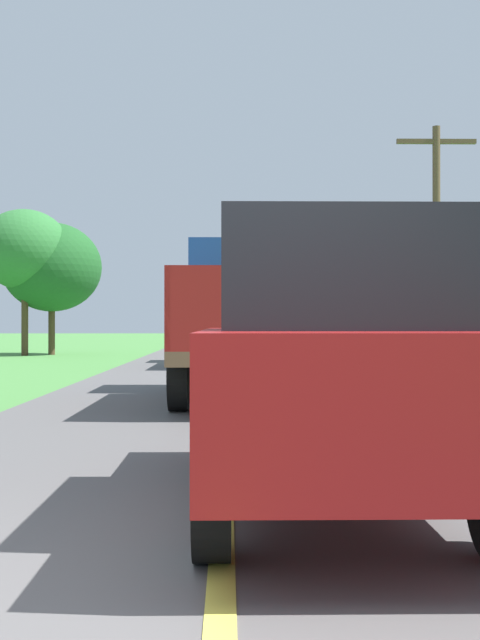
{
  "coord_description": "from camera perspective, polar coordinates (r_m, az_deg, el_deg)",
  "views": [
    {
      "loc": [
        0.03,
        -3.59,
        1.34
      ],
      "look_at": [
        0.24,
        9.7,
        1.4
      ],
      "focal_mm": 42.59,
      "sensor_mm": 36.0,
      "label": 1
    }
  ],
  "objects": [
    {
      "name": "centre_line",
      "position": [
        3.8,
        -1.44,
        -19.55
      ],
      "size": [
        0.14,
        108.0,
        0.01
      ],
      "primitive_type": "cube",
      "color": "#E0D64C",
      "rests_on": "road_surface"
    },
    {
      "name": "utility_pole_roadside",
      "position": [
        20.66,
        14.55,
        5.91
      ],
      "size": [
        2.09,
        0.2,
        6.52
      ],
      "color": "brown",
      "rests_on": "ground"
    },
    {
      "name": "road_surface",
      "position": [
        3.81,
        -1.44,
        -20.16
      ],
      "size": [
        6.4,
        120.0,
        0.08
      ],
      "primitive_type": "cube",
      "color": "#565454",
      "rests_on": "ground"
    },
    {
      "name": "roadside_tree_mid_right",
      "position": [
        33.52,
        -13.96,
        3.87
      ],
      "size": [
        4.24,
        4.24,
        5.66
      ],
      "color": "#4C3823",
      "rests_on": "ground"
    },
    {
      "name": "banana_truck_far",
      "position": [
        23.98,
        -0.38,
        0.03
      ],
      "size": [
        2.38,
        5.81,
        2.8
      ],
      "color": "#2D2D30",
      "rests_on": "road_surface"
    },
    {
      "name": "banana_truck_near",
      "position": [
        13.42,
        0.58,
        0.28
      ],
      "size": [
        2.38,
        5.82,
        2.8
      ],
      "color": "#2D2D30",
      "rests_on": "road_surface"
    },
    {
      "name": "ground_plane",
      "position": [
        3.83,
        -1.44,
        -20.73
      ],
      "size": [
        200.0,
        200.0,
        0.0
      ],
      "primitive_type": "plane",
      "color": "#47843D"
    },
    {
      "name": "following_car",
      "position": [
        5.29,
        6.56,
        -3.16
      ],
      "size": [
        1.74,
        4.1,
        1.92
      ],
      "color": "maroon",
      "rests_on": "road_surface"
    },
    {
      "name": "roadside_tree_near_left",
      "position": [
        33.0,
        -15.86,
        5.07
      ],
      "size": [
        3.75,
        3.75,
        6.1
      ],
      "color": "#4C3823",
      "rests_on": "ground"
    }
  ]
}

